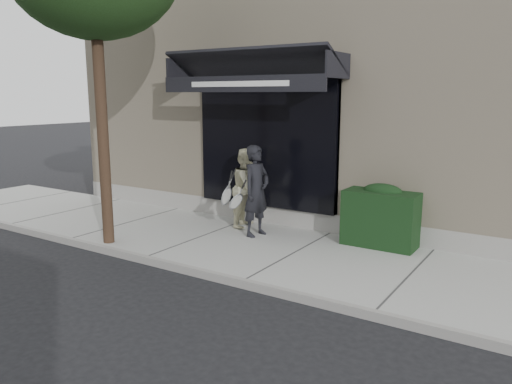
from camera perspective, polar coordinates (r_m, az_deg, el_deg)
The scene contains 7 objects.
ground at distance 8.77m, azimuth 4.36°, elevation -7.68°, with size 80.00×80.00×0.00m, color black.
sidewalk at distance 8.75m, azimuth 4.37°, elevation -7.31°, with size 20.00×3.00×0.12m, color #A1A29D.
curb at distance 7.49m, azimuth -1.39°, elevation -10.39°, with size 20.00×0.10×0.14m, color gray.
building_facade at distance 12.89m, azimuth 15.25°, elevation 10.34°, with size 14.30×8.04×5.64m.
hedge at distance 9.27m, azimuth 14.13°, elevation -2.70°, with size 1.30×0.70×1.14m.
pedestrian_front at distance 9.56m, azimuth 0.01°, elevation 0.12°, with size 0.82×0.87×1.76m.
pedestrian_back at distance 10.25m, azimuth -1.02°, elevation 0.50°, with size 0.80×0.93×1.63m.
Camera 1 is at (3.93, -7.32, 2.81)m, focal length 35.00 mm.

